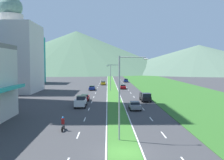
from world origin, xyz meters
TOP-DOWN VIEW (x-y plane):
  - ground_plane at (0.00, 0.00)m, footprint 600.00×600.00m
  - grass_median at (0.00, 60.00)m, footprint 3.20×240.00m
  - grass_verge_right at (20.60, 60.00)m, footprint 24.00×240.00m
  - lane_dash_left_3 at (-5.10, 5.93)m, footprint 0.16×2.80m
  - lane_dash_left_4 at (-5.10, 14.57)m, footprint 0.16×2.80m
  - lane_dash_left_5 at (-5.10, 23.21)m, footprint 0.16×2.80m
  - lane_dash_left_6 at (-5.10, 31.86)m, footprint 0.16×2.80m
  - lane_dash_left_7 at (-5.10, 40.50)m, footprint 0.16×2.80m
  - lane_dash_left_8 at (-5.10, 49.14)m, footprint 0.16×2.80m
  - lane_dash_left_9 at (-5.10, 57.78)m, footprint 0.16×2.80m
  - lane_dash_left_10 at (-5.10, 66.43)m, footprint 0.16×2.80m
  - lane_dash_left_11 at (-5.10, 75.07)m, footprint 0.16×2.80m
  - lane_dash_left_12 at (-5.10, 83.71)m, footprint 0.16×2.80m
  - lane_dash_left_13 at (-5.10, 92.35)m, footprint 0.16×2.80m
  - lane_dash_left_14 at (-5.10, 101.00)m, footprint 0.16×2.80m
  - lane_dash_left_15 at (-5.10, 109.64)m, footprint 0.16×2.80m
  - lane_dash_right_3 at (5.10, 5.93)m, footprint 0.16×2.80m
  - lane_dash_right_4 at (5.10, 14.57)m, footprint 0.16×2.80m
  - lane_dash_right_5 at (5.10, 23.21)m, footprint 0.16×2.80m
  - lane_dash_right_6 at (5.10, 31.86)m, footprint 0.16×2.80m
  - lane_dash_right_7 at (5.10, 40.50)m, footprint 0.16×2.80m
  - lane_dash_right_8 at (5.10, 49.14)m, footprint 0.16×2.80m
  - lane_dash_right_9 at (5.10, 57.78)m, footprint 0.16×2.80m
  - lane_dash_right_10 at (5.10, 66.43)m, footprint 0.16×2.80m
  - lane_dash_right_11 at (5.10, 75.07)m, footprint 0.16×2.80m
  - lane_dash_right_12 at (5.10, 83.71)m, footprint 0.16×2.80m
  - lane_dash_right_13 at (5.10, 92.35)m, footprint 0.16×2.80m
  - lane_dash_right_14 at (5.10, 101.00)m, footprint 0.16×2.80m
  - lane_dash_right_15 at (5.10, 109.64)m, footprint 0.16×2.80m
  - edge_line_median_left at (-1.75, 60.00)m, footprint 0.16×240.00m
  - edge_line_median_right at (1.75, 60.00)m, footprint 0.16×240.00m
  - domed_building at (-30.29, 52.95)m, footprint 15.44×15.44m
  - midrise_colored at (-37.04, 87.59)m, footprint 13.52×13.52m
  - hill_far_left at (-33.90, 241.50)m, footprint 207.04×207.04m
  - hill_far_center at (-10.49, 220.10)m, footprint 127.40×127.40m
  - hill_far_right at (86.87, 222.33)m, footprint 186.37×186.37m
  - street_lamp_near at (0.04, 3.75)m, footprint 3.26×0.32m
  - street_lamp_mid at (0.57, 29.27)m, footprint 2.85×0.41m
  - street_lamp_far at (-0.29, 54.86)m, footprint 3.11×0.45m
  - car_0 at (6.78, 92.14)m, footprint 1.95×4.25m
  - car_1 at (-3.37, 77.44)m, footprint 1.96×4.02m
  - car_2 at (-6.82, 34.27)m, footprint 1.92×4.05m
  - car_4 at (-6.61, 57.55)m, footprint 1.98×4.63m
  - car_5 at (3.56, 61.14)m, footprint 2.03×4.43m
  - car_6 at (3.45, 22.81)m, footprint 2.04×4.45m
  - pickup_truck_0 at (6.94, 32.88)m, footprint 2.18×5.40m
  - pickup_truck_1 at (-6.89, 26.17)m, footprint 2.18×5.40m
  - motorcycle_rider at (-7.27, 8.07)m, footprint 0.36×2.00m

SIDE VIEW (x-z plane):
  - ground_plane at x=0.00m, z-range 0.00..0.00m
  - lane_dash_left_3 at x=-5.10m, z-range 0.00..0.01m
  - lane_dash_left_4 at x=-5.10m, z-range 0.00..0.01m
  - lane_dash_left_5 at x=-5.10m, z-range 0.00..0.01m
  - lane_dash_left_6 at x=-5.10m, z-range 0.00..0.01m
  - lane_dash_left_7 at x=-5.10m, z-range 0.00..0.01m
  - lane_dash_left_8 at x=-5.10m, z-range 0.00..0.01m
  - lane_dash_left_9 at x=-5.10m, z-range 0.00..0.01m
  - lane_dash_left_10 at x=-5.10m, z-range 0.00..0.01m
  - lane_dash_left_11 at x=-5.10m, z-range 0.00..0.01m
  - lane_dash_left_12 at x=-5.10m, z-range 0.00..0.01m
  - lane_dash_left_13 at x=-5.10m, z-range 0.00..0.01m
  - lane_dash_left_14 at x=-5.10m, z-range 0.00..0.01m
  - lane_dash_left_15 at x=-5.10m, z-range 0.00..0.01m
  - lane_dash_right_3 at x=5.10m, z-range 0.00..0.01m
  - lane_dash_right_4 at x=5.10m, z-range 0.00..0.01m
  - lane_dash_right_5 at x=5.10m, z-range 0.00..0.01m
  - lane_dash_right_6 at x=5.10m, z-range 0.00..0.01m
  - lane_dash_right_7 at x=5.10m, z-range 0.00..0.01m
  - lane_dash_right_8 at x=5.10m, z-range 0.00..0.01m
  - lane_dash_right_9 at x=5.10m, z-range 0.00..0.01m
  - lane_dash_right_10 at x=5.10m, z-range 0.00..0.01m
  - lane_dash_right_11 at x=5.10m, z-range 0.00..0.01m
  - lane_dash_right_12 at x=5.10m, z-range 0.00..0.01m
  - lane_dash_right_13 at x=5.10m, z-range 0.00..0.01m
  - lane_dash_right_14 at x=5.10m, z-range 0.00..0.01m
  - lane_dash_right_15 at x=5.10m, z-range 0.00..0.01m
  - edge_line_median_left at x=-1.75m, z-range 0.00..0.01m
  - edge_line_median_right at x=1.75m, z-range 0.00..0.01m
  - grass_median at x=0.00m, z-range 0.00..0.06m
  - grass_verge_right at x=20.60m, z-range 0.00..0.06m
  - car_5 at x=3.56m, z-range 0.02..1.45m
  - car_1 at x=-3.37m, z-range 0.01..1.47m
  - motorcycle_rider at x=-7.27m, z-range -0.15..1.65m
  - car_4 at x=-6.61m, z-range 0.02..1.48m
  - car_6 at x=3.45m, z-range 0.02..1.48m
  - car_2 at x=-6.82m, z-range 0.02..1.49m
  - car_0 at x=6.78m, z-range 0.01..1.60m
  - pickup_truck_0 at x=6.94m, z-range -0.02..1.98m
  - pickup_truck_1 at x=-6.89m, z-range -0.02..1.98m
  - street_lamp_far at x=-0.29m, z-range 0.70..8.91m
  - street_lamp_mid at x=0.57m, z-range 0.67..9.06m
  - street_lamp_near at x=0.04m, z-range 0.73..10.09m
  - midrise_colored at x=-37.04m, z-range 0.00..20.32m
  - domed_building at x=-30.29m, z-range -2.90..25.62m
  - hill_far_center at x=-10.49m, z-range 0.00..26.28m
  - hill_far_right at x=86.87m, z-range 0.00..26.52m
  - hill_far_left at x=-33.90m, z-range 0.00..42.00m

